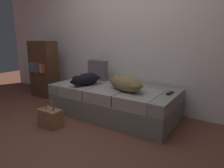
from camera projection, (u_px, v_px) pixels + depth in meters
name	position (u px, v px, depth m)	size (l,w,h in m)	color
ground_plane	(59.00, 147.00, 2.28)	(10.00, 10.00, 0.00)	brown
back_wall	(133.00, 23.00, 3.33)	(6.40, 0.10, 2.80)	silver
couch	(114.00, 101.00, 3.15)	(1.88, 0.91, 0.45)	slate
dog_dark	(86.00, 79.00, 3.15)	(0.33, 0.54, 0.19)	black
dog_tan	(125.00, 83.00, 2.82)	(0.63, 0.37, 0.22)	olive
tv_remote	(170.00, 93.00, 2.70)	(0.04, 0.15, 0.02)	black
throw_pillow	(98.00, 70.00, 3.52)	(0.34, 0.12, 0.34)	#67595F
handbag	(50.00, 117.00, 2.77)	(0.32, 0.18, 0.38)	#895F3D
bookshelf	(44.00, 69.00, 4.06)	(0.56, 0.30, 1.10)	#4C301B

